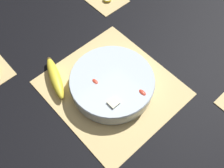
% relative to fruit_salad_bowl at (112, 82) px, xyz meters
% --- Properties ---
extents(ground_plane, '(6.00, 6.00, 0.00)m').
position_rel_fruit_salad_bowl_xyz_m(ground_plane, '(0.00, 0.00, -0.04)').
color(ground_plane, black).
extents(bamboo_mat_center, '(0.43, 0.40, 0.01)m').
position_rel_fruit_salad_bowl_xyz_m(bamboo_mat_center, '(0.00, 0.00, -0.04)').
color(bamboo_mat_center, '#D6B775').
rests_on(bamboo_mat_center, ground_plane).
extents(coaster_mat_far_left, '(0.14, 0.14, 0.01)m').
position_rel_fruit_salad_bowl_xyz_m(coaster_mat_far_left, '(-0.35, 0.29, -0.04)').
color(coaster_mat_far_left, '#D6B775').
rests_on(coaster_mat_far_left, ground_plane).
extents(fruit_salad_bowl, '(0.29, 0.29, 0.06)m').
position_rel_fruit_salad_bowl_xyz_m(fruit_salad_bowl, '(0.00, 0.00, 0.00)').
color(fruit_salad_bowl, silver).
rests_on(fruit_salad_bowl, bamboo_mat_center).
extents(whole_banana, '(0.18, 0.10, 0.04)m').
position_rel_fruit_salad_bowl_xyz_m(whole_banana, '(-0.16, -0.13, -0.01)').
color(whole_banana, yellow).
rests_on(whole_banana, bamboo_mat_center).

